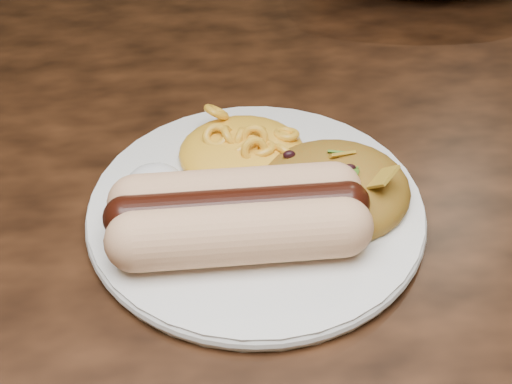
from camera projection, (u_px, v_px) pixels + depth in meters
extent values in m
cube|color=#432311|center=(178.00, 101.00, 0.64)|extent=(1.60, 0.90, 0.04)
cylinder|color=silver|center=(256.00, 209.00, 0.49)|extent=(0.24, 0.24, 0.01)
cylinder|color=#F8B788|center=(241.00, 233.00, 0.44)|extent=(0.13, 0.04, 0.04)
cylinder|color=#F8B788|center=(235.00, 198.00, 0.46)|extent=(0.13, 0.04, 0.04)
cylinder|color=#43140A|center=(238.00, 210.00, 0.45)|extent=(0.14, 0.03, 0.03)
ellipsoid|color=yellow|center=(242.00, 137.00, 0.52)|extent=(0.12, 0.11, 0.04)
ellipsoid|color=white|center=(154.00, 181.00, 0.49)|extent=(0.04, 0.04, 0.03)
ellipsoid|color=#A93403|center=(335.00, 182.00, 0.49)|extent=(0.11, 0.10, 0.04)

